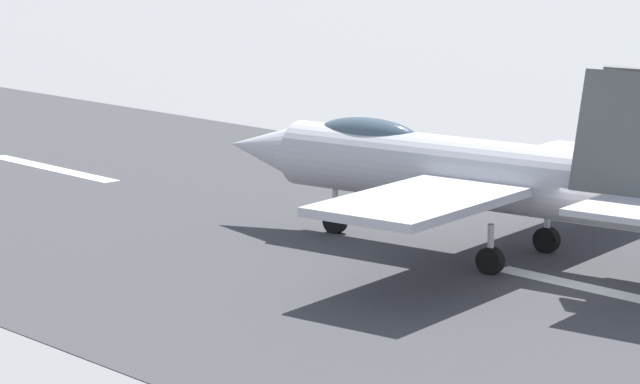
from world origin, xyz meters
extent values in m
plane|color=slate|center=(0.00, 0.00, 0.00)|extent=(400.00, 400.00, 0.00)
cube|color=#3C3C3F|center=(0.00, 0.00, 0.01)|extent=(240.00, 26.00, 0.02)
cube|color=white|center=(-0.98, 0.00, 0.02)|extent=(8.00, 0.70, 0.00)
cube|color=white|center=(25.22, 0.00, 0.02)|extent=(8.00, 0.70, 0.00)
cylinder|color=#B3B1B9|center=(4.86, -0.60, 2.39)|extent=(12.18, 3.85, 1.99)
cone|color=#B3B1B9|center=(12.17, 0.56, 2.39)|extent=(3.01, 2.10, 1.69)
ellipsoid|color=#3F5160|center=(8.21, -0.07, 3.14)|extent=(3.73, 1.65, 1.10)
cube|color=#B3B1B9|center=(3.26, 3.13, 2.29)|extent=(4.28, 6.35, 0.24)
cube|color=#B3B1B9|center=(4.49, -4.65, 2.29)|extent=(4.28, 6.35, 0.24)
cube|color=#B3B1B9|center=(-1.60, 0.80, 2.49)|extent=(2.81, 3.14, 0.16)
cube|color=#545556|center=(-0.45, -0.54, 4.09)|extent=(2.72, 1.34, 3.14)
cylinder|color=silver|center=(9.43, 0.12, 0.70)|extent=(0.18, 0.18, 1.40)
cylinder|color=black|center=(9.43, 0.12, 0.38)|extent=(0.80, 0.42, 0.76)
cylinder|color=silver|center=(2.84, 0.70, 0.70)|extent=(0.18, 0.18, 1.40)
cylinder|color=black|center=(2.84, 0.70, 0.38)|extent=(0.80, 0.42, 0.76)
cylinder|color=silver|center=(3.34, -2.46, 0.70)|extent=(0.18, 0.18, 1.40)
cylinder|color=black|center=(3.34, -2.46, 0.38)|extent=(0.80, 0.42, 0.76)
camera|label=1|loc=(-20.91, 29.91, 9.48)|focal=79.60mm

